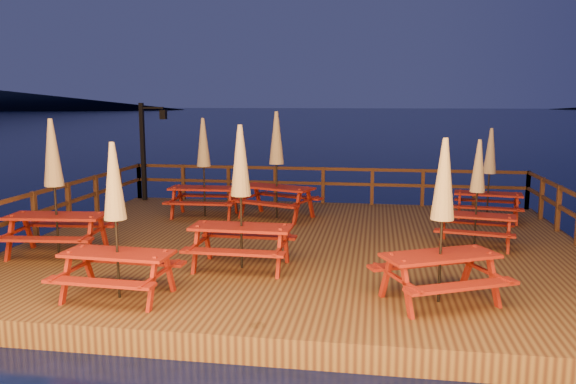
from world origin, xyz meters
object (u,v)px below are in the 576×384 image
(lamp_post, at_px, (148,143))
(picnic_table_2, at_px, (54,185))
(picnic_table_1, at_px, (204,166))
(picnic_table_0, at_px, (241,195))

(lamp_post, bearing_deg, picnic_table_2, -83.76)
(picnic_table_1, bearing_deg, lamp_post, 137.23)
(lamp_post, relative_size, picnic_table_2, 1.10)
(picnic_table_0, relative_size, picnic_table_1, 1.01)
(picnic_table_0, xyz_separation_m, picnic_table_1, (-2.09, 4.43, -0.01))
(lamp_post, relative_size, picnic_table_0, 1.13)
(picnic_table_1, height_order, picnic_table_2, picnic_table_2)
(picnic_table_0, xyz_separation_m, picnic_table_2, (-3.85, 0.30, 0.04))
(lamp_post, height_order, picnic_table_0, lamp_post)
(lamp_post, height_order, picnic_table_1, lamp_post)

